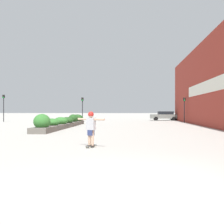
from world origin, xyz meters
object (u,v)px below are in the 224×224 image
traffic_light_right (184,105)px  traffic_light_left (82,105)px  skateboarder (91,125)px  traffic_light_far_left (4,104)px  skateboard (91,146)px  car_center_left (165,116)px

traffic_light_right → traffic_light_left: bearing=178.4°
skateboarder → traffic_light_far_left: (-16.21, 23.10, 1.59)m
skateboard → traffic_light_left: size_ratio=0.18×
skateboarder → car_center_left: skateboarder is taller
car_center_left → skateboard: bearing=166.8°
skateboarder → traffic_light_right: traffic_light_right is taller
traffic_light_right → car_center_left: bearing=101.1°
traffic_light_far_left → car_center_left: bearing=17.3°
skateboard → traffic_light_left: (-4.93, 22.89, 2.24)m
car_center_left → traffic_light_far_left: 24.47m
traffic_light_far_left → skateboard: bearing=-54.9°
skateboard → skateboarder: skateboarder is taller
skateboard → traffic_light_far_left: traffic_light_far_left is taller
car_center_left → traffic_light_left: 14.22m
traffic_light_right → traffic_light_far_left: traffic_light_far_left is taller
traffic_light_far_left → traffic_light_right: bearing=-1.3°
car_center_left → traffic_light_left: size_ratio=1.33×
skateboarder → traffic_light_right: bearing=94.4°
skateboarder → car_center_left: (7.09, 30.34, -0.21)m
car_center_left → traffic_light_right: (1.53, -7.82, 1.49)m
traffic_light_right → traffic_light_far_left: size_ratio=0.86×
car_center_left → traffic_light_far_left: (-23.30, -7.24, 1.80)m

